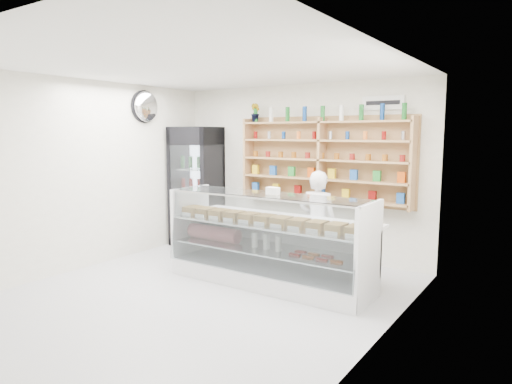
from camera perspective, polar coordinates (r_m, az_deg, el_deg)
The scene contains 8 objects.
room at distance 5.54m, azimuth -7.22°, elevation 0.95°, with size 5.00×5.00×5.00m.
display_counter at distance 6.18m, azimuth 1.63°, elevation -8.32°, with size 2.81×0.84×1.23m.
shop_worker at distance 6.49m, azimuth 7.73°, elevation -3.92°, with size 0.55×0.36×1.50m, color silver.
drinks_cooler at distance 8.33m, azimuth -7.44°, elevation 0.79°, with size 0.87×0.85×2.12m.
wall_shelving at distance 7.21m, azimuth 8.22°, elevation 3.97°, with size 2.84×0.28×1.33m.
potted_plant at distance 7.83m, azimuth -0.05°, elevation 9.87°, with size 0.17×0.14×0.32m, color #1E6626.
security_mirror at distance 7.90m, azimuth -13.55°, elevation 10.35°, with size 0.15×0.50×0.50m, color silver.
wall_sign at distance 6.99m, azimuth 15.60°, elevation 10.69°, with size 0.62×0.03×0.20m, color white.
Camera 1 is at (3.64, -4.14, 2.02)m, focal length 32.00 mm.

